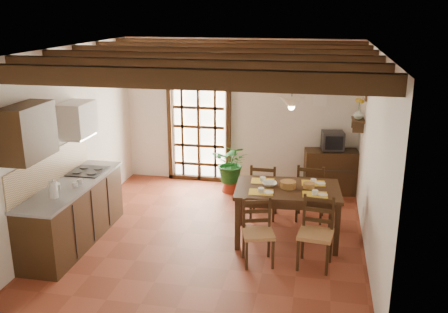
% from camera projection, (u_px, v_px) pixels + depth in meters
% --- Properties ---
extents(ground_plane, '(5.00, 5.00, 0.00)m').
position_uv_depth(ground_plane, '(213.00, 235.00, 7.63)').
color(ground_plane, brown).
extents(room_shell, '(4.52, 5.02, 2.81)m').
position_uv_depth(room_shell, '(212.00, 119.00, 7.10)').
color(room_shell, silver).
rests_on(room_shell, ground_plane).
extents(ceiling_beams, '(4.50, 4.34, 0.20)m').
position_uv_depth(ceiling_beams, '(211.00, 57.00, 6.85)').
color(ceiling_beams, black).
rests_on(ceiling_beams, room_shell).
extents(french_door, '(1.26, 0.11, 2.32)m').
position_uv_depth(french_door, '(199.00, 123.00, 9.73)').
color(french_door, white).
rests_on(french_door, ground_plane).
extents(kitchen_counter, '(0.64, 2.25, 1.38)m').
position_uv_depth(kitchen_counter, '(73.00, 212.00, 7.29)').
color(kitchen_counter, black).
rests_on(kitchen_counter, ground_plane).
extents(upper_cabinet, '(0.35, 0.80, 0.70)m').
position_uv_depth(upper_cabinet, '(28.00, 132.00, 6.26)').
color(upper_cabinet, black).
rests_on(upper_cabinet, room_shell).
extents(range_hood, '(0.38, 0.60, 0.54)m').
position_uv_depth(range_hood, '(77.00, 120.00, 7.46)').
color(range_hood, white).
rests_on(range_hood, room_shell).
extents(counter_items, '(0.50, 1.43, 0.25)m').
position_uv_depth(counter_items, '(73.00, 179.00, 7.23)').
color(counter_items, black).
rests_on(counter_items, kitchen_counter).
extents(dining_table, '(1.58, 1.08, 0.82)m').
position_uv_depth(dining_table, '(288.00, 194.00, 7.31)').
color(dining_table, '#331F10').
rests_on(dining_table, ground_plane).
extents(chair_near_left, '(0.50, 0.49, 0.89)m').
position_uv_depth(chair_near_left, '(258.00, 244.00, 6.75)').
color(chair_near_left, '#AC7949').
rests_on(chair_near_left, ground_plane).
extents(chair_near_right, '(0.49, 0.47, 0.96)m').
position_uv_depth(chair_near_right, '(315.00, 246.00, 6.65)').
color(chair_near_right, '#AC7949').
rests_on(chair_near_right, ground_plane).
extents(chair_far_left, '(0.44, 0.42, 0.94)m').
position_uv_depth(chair_far_left, '(264.00, 200.00, 8.21)').
color(chair_far_left, '#AC7949').
rests_on(chair_far_left, ground_plane).
extents(chair_far_right, '(0.48, 0.46, 0.97)m').
position_uv_depth(chair_far_right, '(310.00, 202.00, 8.12)').
color(chair_far_right, '#AC7949').
rests_on(chair_far_right, ground_plane).
extents(table_setting, '(1.10, 0.74, 0.10)m').
position_uv_depth(table_setting, '(288.00, 181.00, 7.25)').
color(table_setting, gold).
rests_on(table_setting, dining_table).
extents(table_bowl, '(0.25, 0.25, 0.05)m').
position_uv_depth(table_bowl, '(269.00, 184.00, 7.36)').
color(table_bowl, white).
rests_on(table_bowl, dining_table).
extents(sideboard, '(1.01, 0.56, 0.82)m').
position_uv_depth(sideboard, '(331.00, 172.00, 9.28)').
color(sideboard, black).
rests_on(sideboard, ground_plane).
extents(crt_tv, '(0.43, 0.41, 0.33)m').
position_uv_depth(crt_tv, '(333.00, 141.00, 9.10)').
color(crt_tv, black).
rests_on(crt_tv, sideboard).
extents(fuse_box, '(0.25, 0.03, 0.32)m').
position_uv_depth(fuse_box, '(320.00, 97.00, 9.18)').
color(fuse_box, white).
rests_on(fuse_box, room_shell).
extents(plant_pot, '(0.37, 0.37, 0.23)m').
position_uv_depth(plant_pot, '(232.00, 186.00, 9.42)').
color(plant_pot, maroon).
rests_on(plant_pot, ground_plane).
extents(potted_plant, '(1.95, 1.73, 1.97)m').
position_uv_depth(potted_plant, '(232.00, 162.00, 9.28)').
color(potted_plant, '#144C19').
rests_on(potted_plant, ground_plane).
extents(wall_shelf, '(0.20, 0.42, 0.20)m').
position_uv_depth(wall_shelf, '(358.00, 122.00, 8.30)').
color(wall_shelf, black).
rests_on(wall_shelf, room_shell).
extents(shelf_vase, '(0.15, 0.15, 0.15)m').
position_uv_depth(shelf_vase, '(359.00, 114.00, 8.26)').
color(shelf_vase, '#B2BFB2').
rests_on(shelf_vase, wall_shelf).
extents(shelf_flowers, '(0.14, 0.14, 0.36)m').
position_uv_depth(shelf_flowers, '(359.00, 102.00, 8.20)').
color(shelf_flowers, gold).
rests_on(shelf_flowers, shelf_vase).
extents(framed_picture, '(0.03, 0.32, 0.32)m').
position_uv_depth(framed_picture, '(366.00, 90.00, 8.13)').
color(framed_picture, brown).
rests_on(framed_picture, room_shell).
extents(pendant_lamp, '(0.36, 0.36, 0.84)m').
position_uv_depth(pendant_lamp, '(292.00, 102.00, 7.01)').
color(pendant_lamp, black).
rests_on(pendant_lamp, room_shell).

